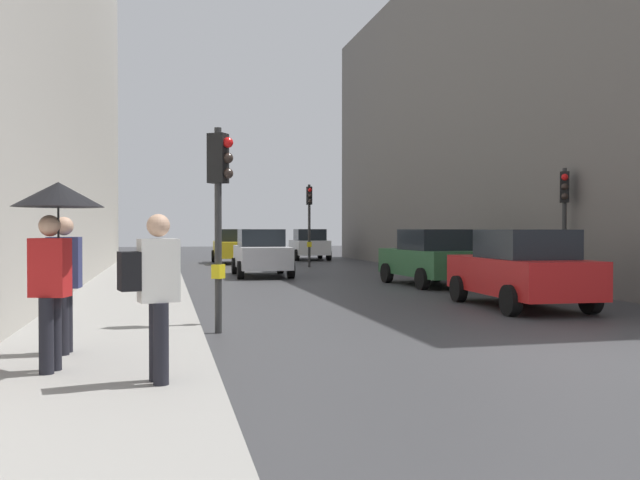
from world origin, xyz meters
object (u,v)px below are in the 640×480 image
at_px(car_white_compact, 309,244).
at_px(car_green_estate, 431,257).
at_px(pedestrian_with_umbrella, 56,223).
at_px(traffic_light_mid_street, 564,207).
at_px(pedestrian_with_grey_backpack, 61,276).
at_px(traffic_light_far_median, 309,210).
at_px(car_silver_hatchback, 261,253).
at_px(car_yellow_taxi, 233,246).
at_px(traffic_light_near_right, 219,192).
at_px(pedestrian_with_black_backpack, 154,287).
at_px(car_red_sedan, 521,269).

distance_m(car_white_compact, car_green_estate, 18.06).
bearing_deg(pedestrian_with_umbrella, car_white_compact, 72.60).
xyz_separation_m(traffic_light_mid_street, car_green_estate, (-2.51, 3.34, -1.49)).
height_order(car_green_estate, pedestrian_with_grey_backpack, pedestrian_with_grey_backpack).
height_order(traffic_light_mid_street, pedestrian_with_umbrella, traffic_light_mid_street).
bearing_deg(traffic_light_mid_street, pedestrian_with_grey_backpack, -149.15).
distance_m(traffic_light_far_median, car_silver_hatchback, 6.52).
relative_size(car_yellow_taxi, pedestrian_with_umbrella, 1.98).
distance_m(traffic_light_near_right, car_green_estate, 11.04).
xyz_separation_m(car_yellow_taxi, pedestrian_with_grey_backpack, (-4.76, -25.57, 0.29)).
bearing_deg(car_white_compact, car_green_estate, -89.96).
relative_size(traffic_light_mid_street, car_green_estate, 0.80).
relative_size(traffic_light_near_right, car_silver_hatchback, 0.82).
xyz_separation_m(traffic_light_far_median, car_white_compact, (1.54, 7.19, -1.77)).
relative_size(traffic_light_far_median, pedestrian_with_umbrella, 1.80).
xyz_separation_m(traffic_light_near_right, car_white_compact, (7.21, 26.26, -1.53)).
distance_m(traffic_light_far_median, pedestrian_with_black_backpack, 24.33).
height_order(pedestrian_with_umbrella, pedestrian_with_black_backpack, pedestrian_with_umbrella).
xyz_separation_m(traffic_light_near_right, traffic_light_far_median, (5.68, 19.07, 0.24)).
height_order(traffic_light_far_median, traffic_light_mid_street, traffic_light_far_median).
height_order(car_silver_hatchback, car_yellow_taxi, same).
xyz_separation_m(car_red_sedan, pedestrian_with_grey_backpack, (-9.11, -4.45, 0.29)).
bearing_deg(car_white_compact, traffic_light_near_right, -105.36).
relative_size(car_red_sedan, car_white_compact, 1.00).
height_order(car_white_compact, car_green_estate, same).
xyz_separation_m(car_silver_hatchback, pedestrian_with_umbrella, (-4.74, -17.04, 0.96)).
bearing_deg(pedestrian_with_umbrella, car_red_sedan, 32.05).
distance_m(car_yellow_taxi, pedestrian_with_black_backpack, 27.79).
height_order(traffic_light_mid_street, car_green_estate, traffic_light_mid_street).
distance_m(car_red_sedan, pedestrian_with_umbrella, 10.65).
relative_size(car_green_estate, pedestrian_with_grey_backpack, 2.43).
height_order(traffic_light_near_right, car_yellow_taxi, traffic_light_near_right).
relative_size(car_silver_hatchback, car_green_estate, 0.99).
distance_m(car_silver_hatchback, pedestrian_with_grey_backpack, 16.59).
distance_m(traffic_light_far_median, pedestrian_with_umbrella, 23.85).
relative_size(car_red_sedan, pedestrian_with_black_backpack, 2.41).
height_order(car_silver_hatchback, car_green_estate, same).
distance_m(traffic_light_near_right, traffic_light_far_median, 19.90).
bearing_deg(traffic_light_far_median, car_yellow_taxi, 126.69).
xyz_separation_m(traffic_light_near_right, car_green_estate, (7.23, 8.20, -1.53)).
height_order(car_yellow_taxi, pedestrian_with_umbrella, pedestrian_with_umbrella).
xyz_separation_m(traffic_light_mid_street, pedestrian_with_black_backpack, (-10.75, -9.13, -1.21)).
bearing_deg(pedestrian_with_grey_backpack, car_red_sedan, 26.03).
bearing_deg(car_red_sedan, pedestrian_with_black_backpack, -140.86).
relative_size(traffic_light_near_right, pedestrian_with_grey_backpack, 1.97).
height_order(pedestrian_with_umbrella, pedestrian_with_grey_backpack, pedestrian_with_umbrella).
distance_m(traffic_light_mid_street, car_silver_hatchback, 11.34).
height_order(car_white_compact, pedestrian_with_grey_backpack, pedestrian_with_grey_backpack).
xyz_separation_m(car_yellow_taxi, pedestrian_with_black_backpack, (-3.55, -27.56, 0.29)).
bearing_deg(pedestrian_with_grey_backpack, car_yellow_taxi, 79.47).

